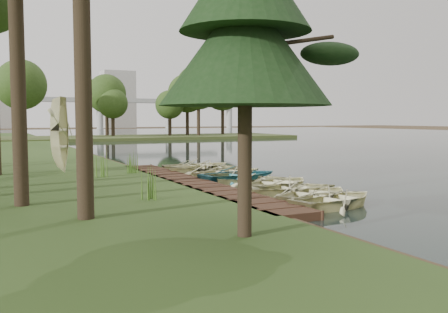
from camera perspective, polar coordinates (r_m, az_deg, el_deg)
name	(u,v)px	position (r m, az deg, el deg)	size (l,w,h in m)	color
ground	(226,186)	(21.78, 0.19, -3.40)	(300.00, 300.00, 0.00)	#3D2F1D
water	(397,146)	(55.84, 19.16, 1.13)	(130.00, 200.00, 0.05)	black
boardwalk	(192,185)	(21.11, -3.72, -3.24)	(1.60, 16.00, 0.30)	#382215
peninsula	(120,138)	(71.60, -11.75, 2.10)	(50.00, 14.00, 0.45)	#3B4820
far_trees	(96,93)	(70.89, -14.46, 7.04)	(45.60, 5.60, 8.80)	black
bridge	(71,103)	(141.13, -17.09, 5.85)	(95.90, 4.00, 8.60)	#A5A5A0
building_a	(118,100)	(164.31, -12.05, 6.38)	(10.00, 8.00, 18.00)	#A5A5A0
rowboat_0	(336,196)	(16.70, 12.63, -4.46)	(2.48, 3.48, 0.72)	beige
rowboat_1	(317,192)	(17.59, 10.59, -4.00)	(2.46, 3.44, 0.71)	beige
rowboat_2	(293,186)	(18.84, 7.87, -3.39)	(2.50, 3.49, 0.72)	beige
rowboat_3	(280,181)	(20.27, 6.44, -2.81)	(2.54, 3.55, 0.74)	beige
rowboat_4	(253,178)	(21.68, 3.31, -2.44)	(2.25, 3.15, 0.65)	beige
rowboat_5	(240,173)	(22.69, 1.81, -1.94)	(2.76, 3.86, 0.80)	teal
rowboat_6	(231,171)	(23.86, 0.76, -1.65)	(2.70, 3.79, 0.78)	beige
rowboat_7	(208,167)	(25.57, -1.81, -1.21)	(2.80, 3.92, 0.81)	beige
rowboat_8	(203,165)	(26.82, -2.40, -0.97)	(2.77, 3.87, 0.80)	beige
rowboat_9	(191,165)	(27.77, -3.78, -0.94)	(2.27, 3.19, 0.66)	beige
stored_rowboat	(63,165)	(25.52, -17.95, -0.93)	(2.64, 3.69, 0.76)	beige
pine_tree	(245,12)	(11.31, 2.44, 16.22)	(3.80, 3.80, 8.02)	black
reeds_0	(150,184)	(16.40, -8.45, -3.17)	(0.60, 0.60, 1.01)	#3F661E
reeds_1	(133,162)	(24.48, -10.32, -0.57)	(0.60, 0.60, 1.13)	#3F661E
reeds_2	(130,164)	(24.71, -10.68, -0.84)	(0.60, 0.60, 0.86)	#3F661E
reeds_3	(101,165)	(23.29, -13.93, -0.90)	(0.60, 0.60, 1.11)	#3F661E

